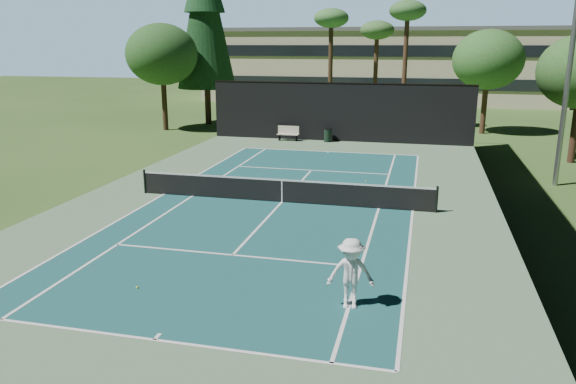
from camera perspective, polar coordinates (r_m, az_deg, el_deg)
name	(u,v)px	position (r m, az deg, el deg)	size (l,w,h in m)	color
ground	(282,202)	(24.03, -0.62, -1.07)	(160.00, 160.00, 0.00)	#32541F
apron_slab	(282,202)	(24.03, -0.63, -1.05)	(18.00, 32.00, 0.01)	#597D57
court_surface	(282,202)	(24.02, -0.63, -1.04)	(10.97, 23.77, 0.01)	#195051
court_lines	(282,202)	(24.02, -0.63, -1.02)	(11.07, 23.87, 0.01)	white
tennis_net	(282,190)	(23.88, -0.63, 0.22)	(12.90, 0.10, 1.10)	black
fence	(282,156)	(23.62, -0.60, 3.67)	(18.04, 32.05, 4.03)	black
player	(351,274)	(14.48, 6.40, -8.24)	(1.21, 0.70, 1.88)	white
tennis_ball_a	(137,288)	(16.34, -15.07, -9.35)	(0.07, 0.07, 0.07)	#DCF437
tennis_ball_b	(232,185)	(26.89, -5.73, 0.67)	(0.07, 0.07, 0.07)	#B3CE2F
tennis_ball_c	(366,181)	(27.85, 7.92, 1.10)	(0.07, 0.07, 0.07)	yellow
tennis_ball_d	(189,171)	(30.18, -10.03, 2.08)	(0.07, 0.07, 0.07)	#E1EE36
park_bench	(288,133)	(39.36, 0.02, 6.03)	(1.50, 0.45, 1.02)	beige
trash_bin	(328,135)	(38.92, 4.06, 5.79)	(0.56, 0.56, 0.95)	black
pine_tree	(204,5)	(47.88, -8.50, 18.26)	(4.80, 4.80, 15.00)	#41291B
palm_a	(331,23)	(47.05, 4.42, 16.77)	(2.80, 2.80, 9.32)	#3F2B1B
palm_b	(377,34)	(48.57, 9.03, 15.60)	(2.80, 2.80, 8.42)	#4C3220
palm_c	(407,16)	(45.46, 12.04, 17.10)	(2.80, 2.80, 9.77)	#4C3120
decid_tree_a	(488,60)	(44.61, 19.67, 12.53)	(5.12, 5.12, 7.62)	#4A301F
decid_tree_c	(162,55)	(44.95, -12.70, 13.46)	(5.44, 5.44, 8.09)	#3F2A1B
campus_building	(378,64)	(68.64, 9.12, 12.70)	(40.50, 12.50, 8.30)	beige
light_pole	(572,46)	(29.07, 26.91, 13.05)	(0.90, 0.25, 12.22)	gray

